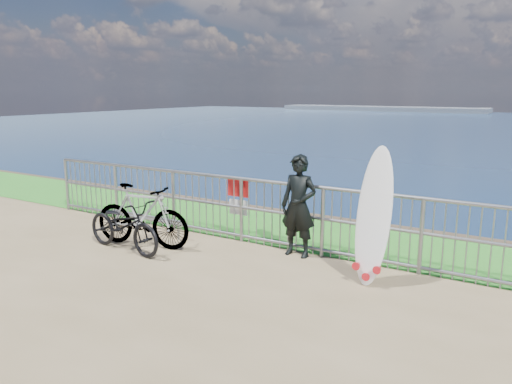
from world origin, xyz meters
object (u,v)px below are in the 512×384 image
Objects in this scene: surfboard at (373,221)px; bicycle_far at (142,216)px; surfer at (299,206)px; bicycle_near at (123,225)px.

bicycle_far is at bearing -173.49° from surfboard.
surfer is 2.61m from bicycle_far.
surfboard is at bearing -19.17° from surfer.
bicycle_far reaches higher than bicycle_near.
surfboard is 1.06× the size of bicycle_far.
bicycle_far is (-2.43, -0.92, -0.28)m from surfer.
surfboard is 3.82m from bicycle_far.
surfer is at bearing 159.96° from surfboard.
bicycle_near is (-2.51, -1.26, -0.37)m from surfer.
bicycle_near is at bearing 156.55° from bicycle_far.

